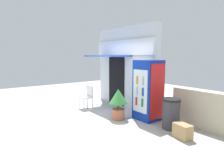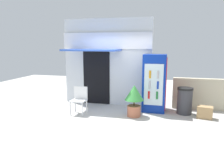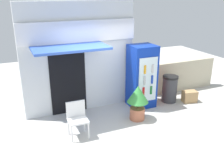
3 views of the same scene
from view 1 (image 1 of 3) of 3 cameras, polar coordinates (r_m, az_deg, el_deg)
name	(u,v)px [view 1 (image 1 of 3)]	position (r m, az deg, el deg)	size (l,w,h in m)	color
ground	(97,117)	(6.53, -4.28, -9.51)	(16.00, 16.00, 0.00)	beige
storefront_building	(125,66)	(7.73, 3.79, 5.17)	(3.21, 1.30, 3.08)	silver
drink_cooler	(148,90)	(6.17, 10.53, -1.78)	(0.75, 0.73, 1.86)	#0C2D9E
plastic_chair	(87,95)	(7.47, -7.24, -3.31)	(0.47, 0.42, 0.86)	white
potted_plant_near_shop	(118,101)	(6.13, 1.86, -5.00)	(0.58, 0.58, 0.97)	#BC6B4C
trash_bin	(171,114)	(5.61, 16.89, -8.34)	(0.48, 0.48, 0.84)	#38383D
stone_boundary_wall	(219,114)	(5.68, 28.81, -7.71)	(2.63, 0.21, 1.06)	beige
cardboard_box	(183,131)	(5.15, 19.95, -12.86)	(0.43, 0.28, 0.36)	tan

